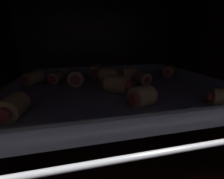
{
  "coord_description": "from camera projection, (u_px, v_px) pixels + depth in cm",
  "views": [
    {
      "loc": [
        -7.65,
        -29.32,
        27.55
      ],
      "look_at": [
        0.0,
        4.63,
        15.76
      ],
      "focal_mm": 24.65,
      "sensor_mm": 36.0,
      "label": 1
    }
  ],
  "objects": [
    {
      "name": "pig_in_blanket_mid_3",
      "position": [
        107.0,
        74.0,
        0.37
      ],
      "size": [
        5.56,
        3.84,
        3.25
      ],
      "rotation": [
        0.0,
        0.0,
        4.55
      ],
      "color": "tan",
      "rests_on": "baking_tray_mid"
    },
    {
      "name": "pig_in_blanket_mid_11",
      "position": [
        96.0,
        71.0,
        0.4
      ],
      "size": [
        4.31,
        5.24,
        3.27
      ],
      "rotation": [
        0.0,
        0.0,
        2.62
      ],
      "color": "tan",
      "rests_on": "baking_tray_mid"
    },
    {
      "name": "pig_in_blanket_mid_10",
      "position": [
        13.0,
        107.0,
        0.2
      ],
      "size": [
        3.42,
        5.28,
        2.98
      ],
      "rotation": [
        0.0,
        0.0,
        6.16
      ],
      "color": "tan",
      "rests_on": "baking_tray_mid"
    },
    {
      "name": "pig_in_blanket_mid_8",
      "position": [
        56.0,
        77.0,
        0.35
      ],
      "size": [
        3.69,
        4.96,
        2.64
      ],
      "rotation": [
        0.0,
        0.0,
        2.78
      ],
      "color": "tan",
      "rests_on": "baking_tray_mid"
    },
    {
      "name": "pig_in_blanket_mid_6",
      "position": [
        142.0,
        78.0,
        0.34
      ],
      "size": [
        3.47,
        4.77,
        2.79
      ],
      "rotation": [
        0.0,
        0.0,
        3.38
      ],
      "color": "tan",
      "rests_on": "baking_tray_mid"
    },
    {
      "name": "pig_in_blanket_mid_7",
      "position": [
        75.0,
        78.0,
        0.33
      ],
      "size": [
        3.55,
        4.36,
        3.4
      ],
      "rotation": [
        0.0,
        0.0,
        0.05
      ],
      "color": "tan",
      "rests_on": "baking_tray_mid"
    },
    {
      "name": "oven_wall_back",
      "position": [
        101.0,
        60.0,
        0.51
      ],
      "size": [
        50.94,
        1.2,
        40.86
      ],
      "primitive_type": "cube",
      "color": "black",
      "rests_on": "ground_plane"
    },
    {
      "name": "baking_tray_mid",
      "position": [
        117.0,
        88.0,
        0.32
      ],
      "size": [
        40.83,
        31.92,
        2.53
      ],
      "color": "gray",
      "rests_on": "oven_rack_mid"
    },
    {
      "name": "oven_wall_right",
      "position": [
        219.0,
        69.0,
        0.36
      ],
      "size": [
        1.2,
        42.39,
        40.86
      ],
      "primitive_type": "cube",
      "color": "black",
      "rests_on": "ground_plane"
    },
    {
      "name": "pig_in_blanket_mid_4",
      "position": [
        34.0,
        78.0,
        0.34
      ],
      "size": [
        4.53,
        5.37,
        2.82
      ],
      "rotation": [
        0.0,
        0.0,
        5.7
      ],
      "color": "tan",
      "rests_on": "baking_tray_mid"
    },
    {
      "name": "ground_plane",
      "position": [
        116.0,
        158.0,
        0.38
      ],
      "size": [
        50.94,
        44.79,
        1.2
      ],
      "primitive_type": "cube",
      "color": "black"
    },
    {
      "name": "pig_in_blanket_mid_1",
      "position": [
        117.0,
        84.0,
        0.29
      ],
      "size": [
        5.73,
        5.13,
        3.37
      ],
      "rotation": [
        0.0,
        0.0,
        0.91
      ],
      "color": "tan",
      "rests_on": "baking_tray_mid"
    },
    {
      "name": "oven_rack_mid",
      "position": [
        117.0,
        92.0,
        0.32
      ],
      "size": [
        46.33,
        41.55,
        0.66
      ],
      "color": "#B7B7BC"
    },
    {
      "name": "pig_in_blanket_mid_2",
      "position": [
        169.0,
        71.0,
        0.41
      ],
      "size": [
        4.68,
        4.8,
        2.74
      ],
      "rotation": [
        0.0,
        0.0,
        5.52
      ],
      "color": "tan",
      "rests_on": "baking_tray_mid"
    },
    {
      "name": "pig_in_blanket_mid_0",
      "position": [
        142.0,
        97.0,
        0.23
      ],
      "size": [
        5.44,
        3.99,
        3.19
      ],
      "rotation": [
        0.0,
        0.0,
        1.9
      ],
      "color": "tan",
      "rests_on": "baking_tray_mid"
    },
    {
      "name": "pig_in_blanket_mid_5",
      "position": [
        129.0,
        74.0,
        0.37
      ],
      "size": [
        4.92,
        3.44,
        3.22
      ],
      "rotation": [
        0.0,
        0.0,
        4.64
      ],
      "color": "tan",
      "rests_on": "baking_tray_mid"
    }
  ]
}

